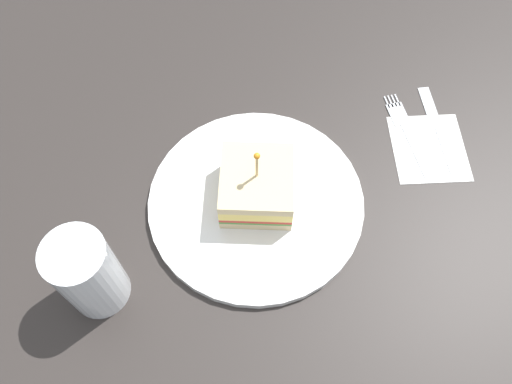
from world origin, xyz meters
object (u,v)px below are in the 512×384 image
object	(u,v)px
plate	(256,202)
fork	(403,125)
napkin	(429,148)
sandwich_half_center	(256,186)
drink_glass	(90,276)
knife	(435,122)

from	to	relation	value
plate	fork	distance (cm)	22.39
napkin	fork	size ratio (longest dim) A/B	0.81
sandwich_half_center	fork	distance (cm)	22.38
drink_glass	napkin	size ratio (longest dim) A/B	1.09
napkin	knife	world-z (taller)	knife
drink_glass	napkin	world-z (taller)	drink_glass
sandwich_half_center	drink_glass	bearing A→B (deg)	-136.88
knife	napkin	bearing A→B (deg)	-100.66
plate	sandwich_half_center	size ratio (longest dim) A/B	2.63
sandwich_half_center	drink_glass	distance (cm)	20.44
plate	sandwich_half_center	xyz separation A→B (cm)	(-0.13, 0.56, 2.98)
sandwich_half_center	knife	world-z (taller)	sandwich_half_center
plate	napkin	size ratio (longest dim) A/B	2.51
fork	napkin	bearing A→B (deg)	-42.07
plate	sandwich_half_center	distance (cm)	3.04
plate	napkin	xyz separation A→B (cm)	(20.38, 11.52, -0.45)
plate	napkin	world-z (taller)	plate
knife	plate	bearing A→B (deg)	-143.55
knife	sandwich_half_center	bearing A→B (deg)	-144.70
plate	drink_glass	size ratio (longest dim) A/B	2.31
sandwich_half_center	napkin	xyz separation A→B (cm)	(20.51, 10.96, -3.44)
sandwich_half_center	fork	size ratio (longest dim) A/B	0.78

